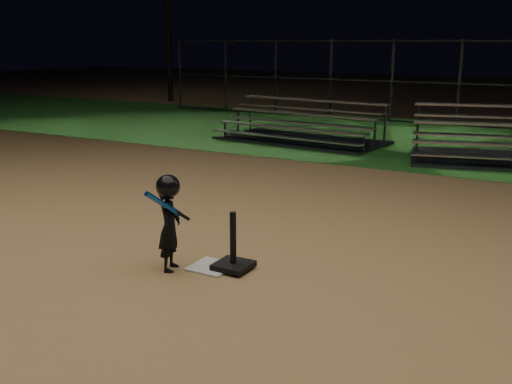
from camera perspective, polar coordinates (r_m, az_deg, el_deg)
name	(u,v)px	position (r m, az deg, el deg)	size (l,w,h in m)	color
ground	(212,268)	(6.72, -4.23, -7.22)	(80.00, 80.00, 0.00)	#A37B4A
grass_strip	(431,141)	(15.78, 16.32, 4.72)	(60.00, 8.00, 0.01)	#215C1D
home_plate	(212,267)	(6.71, -4.23, -7.12)	(0.45, 0.45, 0.02)	beige
batting_tee	(233,259)	(6.60, -2.18, -6.36)	(0.38, 0.38, 0.64)	black
child_batter	(169,220)	(6.54, -8.27, -2.65)	(0.41, 0.60, 1.07)	black
bleacher_left	(300,134)	(15.02, 4.25, 5.58)	(4.29, 2.40, 1.01)	#AAAAAF
backstop_fence	(459,84)	(18.56, 18.79, 9.76)	(20.08, 0.08, 2.50)	#38383D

